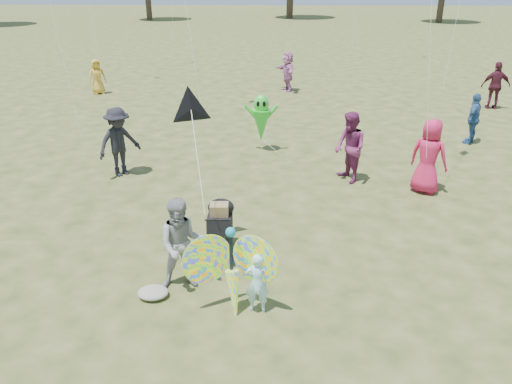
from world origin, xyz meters
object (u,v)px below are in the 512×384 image
crowd_a (429,156)px  alien_kite (261,120)px  adult_man (182,245)px  crowd_g (97,77)px  crowd_h (496,86)px  crowd_b (119,142)px  crowd_c (474,119)px  crowd_j (287,71)px  butterfly_kite (232,271)px  child_girl (257,283)px  crowd_e (350,148)px  jogging_stroller (220,225)px

crowd_a → alien_kite: (-4.16, 2.99, 0.04)m
alien_kite → adult_man: bearing=-99.1°
crowd_g → crowd_h: crowd_h is taller
adult_man → crowd_h: (10.33, 12.75, 0.09)m
adult_man → crowd_g: (-6.34, 14.89, -0.07)m
crowd_b → crowd_c: size_ratio=1.15×
crowd_c → crowd_j: crowd_j is taller
crowd_b → butterfly_kite: 6.75m
child_girl → crowd_e: bearing=-110.2°
child_girl → adult_man: size_ratio=0.63×
crowd_a → crowd_g: size_ratio=1.22×
butterfly_kite → alien_kite: (0.27, 7.92, 0.24)m
adult_man → butterfly_kite: (0.89, -0.61, -0.10)m
jogging_stroller → child_girl: bearing=-69.7°
adult_man → crowd_c: size_ratio=1.04×
crowd_c → crowd_h: (2.46, 4.48, 0.12)m
child_girl → adult_man: adult_man is taller
crowd_a → butterfly_kite: (-4.43, -4.92, -0.20)m
crowd_h → crowd_j: (-8.16, 3.05, -0.05)m
alien_kite → crowd_g: bearing=134.7°
crowd_j → crowd_e: bearing=-14.1°
crowd_g → crowd_a: bearing=-72.5°
adult_man → crowd_c: (7.86, 8.27, -0.03)m
crowd_e → jogging_stroller: (-2.98, -3.77, -0.30)m
crowd_e → adult_man: bearing=-58.0°
crowd_h → crowd_e: bearing=55.2°
crowd_e → crowd_g: size_ratio=1.21×
crowd_h → alien_kite: bearing=37.1°
crowd_g → alien_kite: alien_kite is taller
crowd_h → crowd_a: bearing=65.7°
crowd_g → jogging_stroller: (6.87, -13.71, -0.15)m
crowd_h → alien_kite: crowd_h is taller
crowd_a → crowd_g: crowd_a is taller
crowd_e → crowd_c: bearing=104.6°
crowd_c → crowd_e: 5.48m
jogging_stroller → crowd_j: bearing=81.0°
crowd_a → crowd_e: bearing=16.5°
adult_man → crowd_g: 16.19m
crowd_a → jogging_stroller: 5.74m
crowd_a → alien_kite: bearing=-0.1°
adult_man → crowd_c: adult_man is taller
adult_man → alien_kite: (1.16, 7.31, 0.13)m
crowd_c → crowd_g: bearing=-78.1°
child_girl → adult_man: (-1.29, 0.63, 0.31)m
crowd_c → crowd_e: (-4.36, -3.32, 0.11)m
crowd_j → jogging_stroller: (-1.64, -14.62, -0.27)m
crowd_e → alien_kite: 3.32m
child_girl → crowd_h: 16.15m
crowd_c → butterfly_kite: crowd_c is taller
crowd_b → crowd_j: bearing=20.0°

